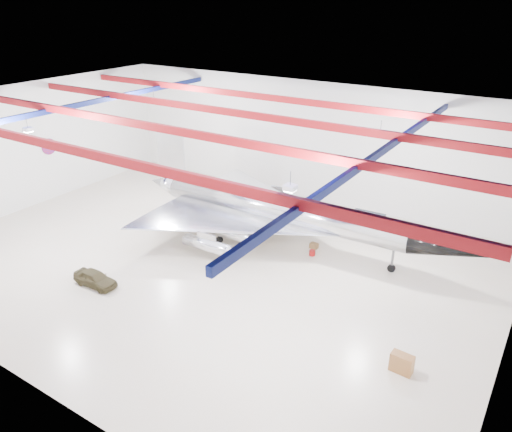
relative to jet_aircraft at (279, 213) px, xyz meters
The scene contains 15 objects.
floor 6.55m from the jet_aircraft, 118.60° to the right, with size 40.00×40.00×0.00m, color beige.
wall_back 10.54m from the jet_aircraft, 106.67° to the left, with size 40.00×40.00×0.00m, color silver.
wall_left 23.70m from the jet_aircraft, 166.92° to the right, with size 30.00×30.00×0.00m, color silver.
ceiling 10.44m from the jet_aircraft, 118.60° to the right, with size 40.00×40.00×0.00m, color #0A0F38.
ceiling_structure 9.89m from the jet_aircraft, 118.60° to the right, with size 39.50×29.50×1.08m.
wall_roundel 23.21m from the jet_aircraft, behind, with size 1.50×1.50×0.10m, color #B21414.
jet_aircraft is the anchor object (origin of this frame).
jeep 14.24m from the jet_aircraft, 120.00° to the right, with size 1.30×3.22×1.10m, color #3D361E.
desk 15.99m from the jet_aircraft, 35.88° to the right, with size 1.17×0.58×1.07m, color brown.
crate_ply 10.22m from the jet_aircraft, 162.63° to the right, with size 0.59×0.47×0.42m, color olive.
toolbox_red 6.47m from the jet_aircraft, 162.75° to the left, with size 0.39×0.31×0.27m, color maroon.
engine_drum 3.70m from the jet_aircraft, 143.15° to the right, with size 0.49×0.49×0.44m, color #59595B.
parts_bin 3.69m from the jet_aircraft, 11.64° to the left, with size 0.59×0.47×0.41m, color olive.
tool_chest 4.00m from the jet_aircraft, ahead, with size 0.45×0.45×0.41m, color maroon.
spares_box 4.28m from the jet_aircraft, 73.52° to the left, with size 0.43×0.43×0.39m, color #59595B.
Camera 1 is at (20.48, -25.17, 18.00)m, focal length 35.00 mm.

